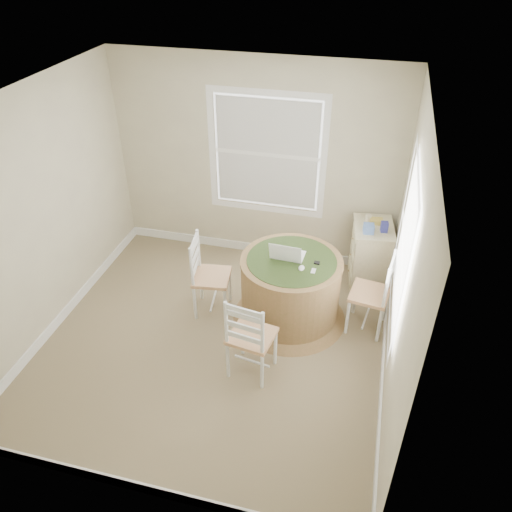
% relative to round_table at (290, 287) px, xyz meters
% --- Properties ---
extents(room, '(3.64, 3.64, 2.64)m').
position_rel_round_table_xyz_m(room, '(-0.54, -0.42, 0.87)').
color(room, '#907E5B').
rests_on(room, ground).
extents(round_table, '(1.29, 1.29, 0.80)m').
position_rel_round_table_xyz_m(round_table, '(0.00, 0.00, 0.00)').
color(round_table, '#8C623F').
rests_on(round_table, ground).
extents(chair_left, '(0.46, 0.47, 0.95)m').
position_rel_round_table_xyz_m(chair_left, '(-0.89, -0.09, 0.04)').
color(chair_left, white).
rests_on(chair_left, ground).
extents(chair_near, '(0.48, 0.46, 0.95)m').
position_rel_round_table_xyz_m(chair_near, '(-0.21, -0.89, 0.04)').
color(chair_near, white).
rests_on(chair_near, ground).
extents(chair_right, '(0.45, 0.47, 0.95)m').
position_rel_round_table_xyz_m(chair_right, '(0.86, 0.05, 0.04)').
color(chair_right, white).
rests_on(chair_right, ground).
extents(laptop, '(0.36, 0.32, 0.24)m').
position_rel_round_table_xyz_m(laptop, '(-0.06, 0.05, 0.40)').
color(laptop, white).
rests_on(laptop, round_table).
extents(mouse, '(0.07, 0.10, 0.03)m').
position_rel_round_table_xyz_m(mouse, '(0.13, -0.13, 0.37)').
color(mouse, white).
rests_on(mouse, round_table).
extents(phone, '(0.05, 0.09, 0.02)m').
position_rel_round_table_xyz_m(phone, '(0.26, -0.14, 0.36)').
color(phone, '#B7BABF').
rests_on(phone, round_table).
extents(keys, '(0.06, 0.05, 0.02)m').
position_rel_round_table_xyz_m(keys, '(0.27, 0.01, 0.37)').
color(keys, black).
rests_on(keys, round_table).
extents(corner_chest, '(0.54, 0.67, 0.82)m').
position_rel_round_table_xyz_m(corner_chest, '(0.81, 0.88, -0.02)').
color(corner_chest, beige).
rests_on(corner_chest, ground).
extents(tissue_box, '(0.13, 0.13, 0.10)m').
position_rel_round_table_xyz_m(tissue_box, '(0.75, 0.72, 0.44)').
color(tissue_box, '#597DCC').
rests_on(tissue_box, corner_chest).
extents(box_yellow, '(0.16, 0.12, 0.06)m').
position_rel_round_table_xyz_m(box_yellow, '(0.83, 0.96, 0.42)').
color(box_yellow, gold).
rests_on(box_yellow, corner_chest).
extents(box_blue, '(0.09, 0.09, 0.12)m').
position_rel_round_table_xyz_m(box_blue, '(0.93, 0.79, 0.45)').
color(box_blue, navy).
rests_on(box_blue, corner_chest).
extents(cup_cream, '(0.07, 0.07, 0.09)m').
position_rel_round_table_xyz_m(cup_cream, '(0.73, 0.99, 0.43)').
color(cup_cream, beige).
rests_on(cup_cream, corner_chest).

